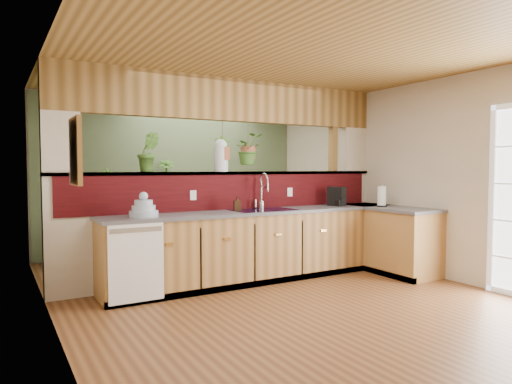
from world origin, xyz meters
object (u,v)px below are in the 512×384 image
coffee_maker (337,197)px  paper_towel (382,197)px  faucet (263,190)px  glass_jar (221,155)px  dish_stack (144,209)px  shelving_console (137,226)px  soap_dispenser (237,203)px

coffee_maker → paper_towel: bearing=-64.1°
paper_towel → faucet: bearing=160.5°
faucet → glass_jar: (-0.50, 0.22, 0.45)m
dish_stack → coffee_maker: 2.80m
faucet → shelving_console: bearing=117.0°
glass_jar → shelving_console: size_ratio=0.25×
faucet → paper_towel: 1.69m
faucet → shelving_console: faucet is taller
faucet → dish_stack: 1.68m
dish_stack → paper_towel: 3.27m
faucet → dish_stack: bearing=-172.6°
glass_jar → shelving_console: 2.27m
soap_dispenser → coffee_maker: bearing=-1.2°
faucet → soap_dispenser: (-0.44, -0.11, -0.16)m
paper_towel → glass_jar: (-2.09, 0.78, 0.56)m
coffee_maker → glass_jar: size_ratio=0.64×
dish_stack → coffee_maker: bearing=1.5°
faucet → dish_stack: size_ratio=1.49×
glass_jar → dish_stack: bearing=-159.3°
coffee_maker → paper_towel: (0.45, -0.42, 0.01)m
soap_dispenser → faucet: bearing=14.3°
shelving_console → coffee_maker: bearing=-54.3°
faucet → glass_jar: 0.71m
soap_dispenser → paper_towel: size_ratio=0.63×
soap_dispenser → shelving_console: bearing=106.0°
faucet → shelving_console: (-1.08, 2.12, -0.65)m
faucet → soap_dispenser: size_ratio=2.49×
coffee_maker → glass_jar: glass_jar is taller
shelving_console → dish_stack: bearing=-112.7°
dish_stack → coffee_maker: size_ratio=1.18×
dish_stack → paper_towel: bearing=-6.1°
paper_towel → shelving_console: bearing=134.9°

